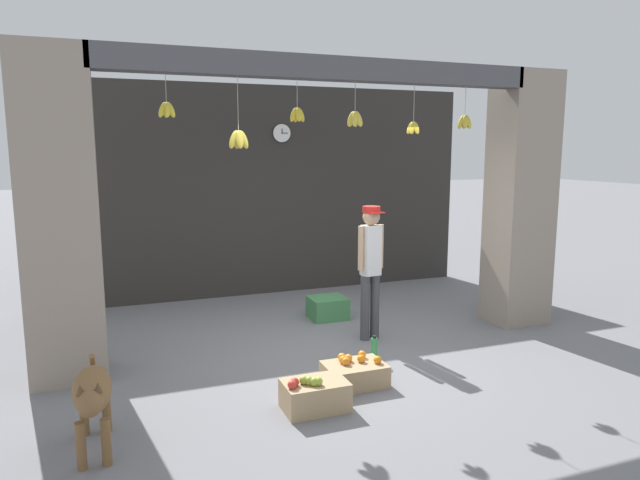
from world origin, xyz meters
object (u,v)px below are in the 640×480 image
object	(u,v)px
water_bottle	(374,350)
wall_clock	(282,133)
dog	(92,394)
fruit_crate_apples	(314,395)
fruit_crate_oranges	(354,373)
shopkeeper	(371,262)
produce_box_green	(328,308)

from	to	relation	value
water_bottle	wall_clock	world-z (taller)	wall_clock
dog	fruit_crate_apples	xyz separation A→B (m)	(1.79, 0.09, -0.33)
fruit_crate_oranges	shopkeeper	bearing A→B (deg)	58.22
dog	fruit_crate_apples	bearing A→B (deg)	93.39
shopkeeper	fruit_crate_oranges	size ratio (longest dim) A/B	2.74
fruit_crate_oranges	fruit_crate_apples	bearing A→B (deg)	-146.73
dog	produce_box_green	world-z (taller)	dog
produce_box_green	wall_clock	xyz separation A→B (m)	(-0.14, 1.58, 2.35)
fruit_crate_apples	produce_box_green	bearing A→B (deg)	66.09
shopkeeper	fruit_crate_oranges	xyz separation A→B (m)	(-0.73, -1.17, -0.82)
fruit_crate_apples	dog	bearing A→B (deg)	-177.21
produce_box_green	water_bottle	xyz separation A→B (m)	(-0.12, -1.67, -0.01)
fruit_crate_oranges	fruit_crate_apples	distance (m)	0.65
dog	water_bottle	size ratio (longest dim) A/B	3.40
fruit_crate_oranges	produce_box_green	distance (m)	2.21
dog	produce_box_green	xyz separation A→B (m)	(2.90, 2.58, -0.32)
fruit_crate_apples	produce_box_green	world-z (taller)	fruit_crate_apples
fruit_crate_apples	water_bottle	world-z (taller)	fruit_crate_apples
water_bottle	fruit_crate_oranges	bearing A→B (deg)	-133.27
fruit_crate_oranges	dog	bearing A→B (deg)	-169.25
produce_box_green	wall_clock	size ratio (longest dim) A/B	1.66
shopkeeper	water_bottle	world-z (taller)	shopkeeper
fruit_crate_oranges	wall_clock	distance (m)	4.43
fruit_crate_apples	produce_box_green	distance (m)	2.73
shopkeeper	fruit_crate_apples	distance (m)	2.14
dog	shopkeeper	distance (m)	3.49
fruit_crate_apples	fruit_crate_oranges	bearing A→B (deg)	33.27
fruit_crate_apples	shopkeeper	bearing A→B (deg)	50.31
fruit_crate_oranges	water_bottle	xyz separation A→B (m)	(0.44, 0.47, 0.02)
dog	fruit_crate_oranges	world-z (taller)	dog
fruit_crate_apples	wall_clock	bearing A→B (deg)	76.63
dog	wall_clock	world-z (taller)	wall_clock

